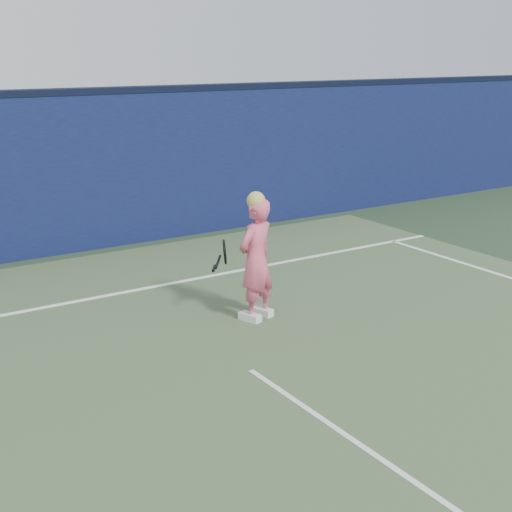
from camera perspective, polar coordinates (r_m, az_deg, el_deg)
ground at (r=6.69m, az=4.27°, el=-12.28°), size 80.00×80.00×0.00m
backstop_wall at (r=11.89m, az=-14.83°, el=6.30°), size 24.00×0.40×2.50m
wall_cap at (r=11.75m, az=-15.30°, el=12.55°), size 24.00×0.42×0.10m
player at (r=8.56m, az=0.00°, el=-0.24°), size 0.64×0.52×1.59m
racket at (r=8.87m, az=-2.59°, el=0.22°), size 0.45×0.45×0.32m
court_lines at (r=6.46m, az=6.07°, el=-13.33°), size 11.00×12.04×0.01m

